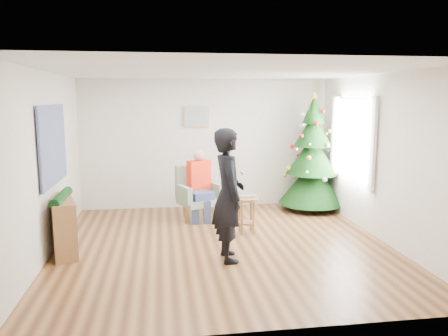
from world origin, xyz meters
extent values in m
plane|color=brown|center=(0.00, 0.00, 0.00)|extent=(5.00, 5.00, 0.00)
plane|color=white|center=(0.00, 0.00, 2.60)|extent=(5.00, 5.00, 0.00)
plane|color=silver|center=(0.00, 2.50, 1.30)|extent=(5.00, 0.00, 5.00)
plane|color=silver|center=(0.00, -2.50, 1.30)|extent=(5.00, 0.00, 5.00)
plane|color=silver|center=(-2.50, 0.00, 1.30)|extent=(0.00, 5.00, 5.00)
plane|color=silver|center=(2.50, 0.00, 1.30)|extent=(0.00, 5.00, 5.00)
cube|color=white|center=(2.47, 1.00, 1.50)|extent=(0.04, 1.30, 1.40)
cube|color=white|center=(2.44, 0.25, 1.50)|extent=(0.05, 0.25, 1.50)
cube|color=white|center=(2.44, 1.75, 1.50)|extent=(0.05, 0.25, 1.50)
cylinder|color=#3F2816|center=(2.07, 1.95, 0.15)|extent=(0.10, 0.10, 0.30)
cone|color=black|center=(2.07, 1.95, 0.55)|extent=(1.30, 1.30, 0.85)
cone|color=black|center=(2.07, 1.95, 1.10)|extent=(1.04, 1.04, 0.75)
cone|color=black|center=(2.07, 1.95, 1.60)|extent=(0.76, 0.76, 0.65)
cone|color=black|center=(2.07, 1.95, 2.00)|extent=(0.44, 0.44, 0.55)
cone|color=gold|center=(2.07, 1.95, 2.28)|extent=(0.14, 0.14, 0.14)
cylinder|color=brown|center=(0.47, 0.57, 0.58)|extent=(0.40, 0.40, 0.04)
cylinder|color=brown|center=(0.47, 0.57, 0.18)|extent=(0.30, 0.30, 0.02)
imported|color=silver|center=(0.47, 0.57, 0.61)|extent=(0.35, 0.24, 0.03)
cube|color=gray|center=(-0.22, 1.51, 0.35)|extent=(0.86, 0.84, 0.12)
cube|color=gray|center=(-0.33, 1.78, 0.69)|extent=(0.67, 0.36, 0.60)
cube|color=gray|center=(-0.52, 1.39, 0.51)|extent=(0.29, 0.53, 0.30)
cube|color=gray|center=(0.08, 1.63, 0.51)|extent=(0.29, 0.53, 0.30)
cube|color=navy|center=(-0.22, 1.43, 0.48)|extent=(0.51, 0.52, 0.14)
cube|color=red|center=(-0.22, 1.64, 0.81)|extent=(0.46, 0.35, 0.55)
sphere|color=tan|center=(-0.22, 1.62, 1.19)|extent=(0.21, 0.21, 0.21)
imported|color=black|center=(-0.01, -0.56, 0.91)|extent=(0.48, 0.70, 1.83)
cube|color=white|center=(0.18, -0.59, 1.22)|extent=(0.05, 0.13, 0.04)
cube|color=brown|center=(-2.33, 0.05, 0.40)|extent=(0.56, 1.04, 0.80)
cylinder|color=black|center=(-2.33, 0.05, 0.82)|extent=(0.14, 0.90, 0.14)
cube|color=black|center=(-2.46, 0.30, 1.55)|extent=(0.03, 1.50, 1.15)
cube|color=tan|center=(-0.20, 2.47, 1.85)|extent=(0.52, 0.03, 0.42)
cube|color=gray|center=(-0.20, 2.45, 1.85)|extent=(0.44, 0.02, 0.34)
camera|label=1|loc=(-0.91, -6.31, 2.22)|focal=35.00mm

